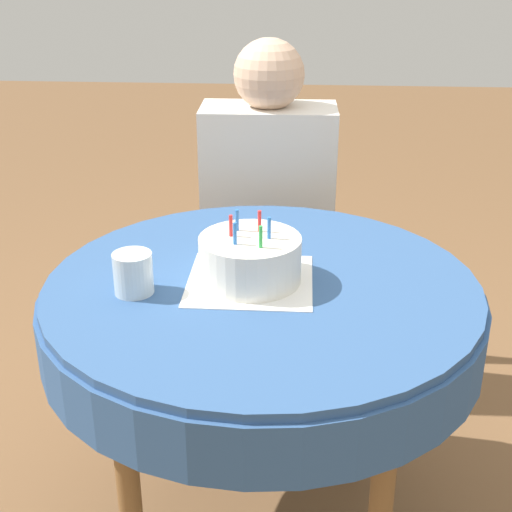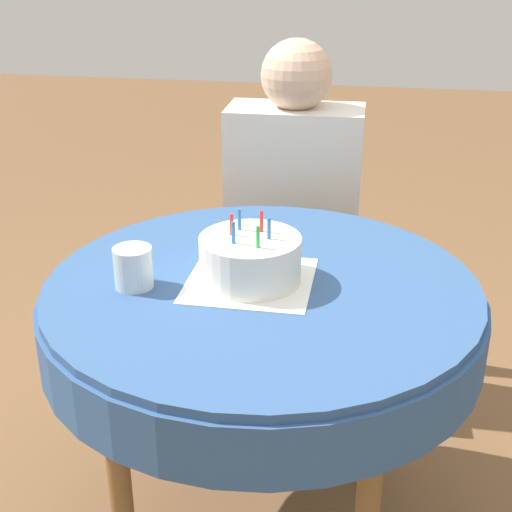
{
  "view_description": "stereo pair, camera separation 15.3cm",
  "coord_description": "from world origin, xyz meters",
  "px_view_note": "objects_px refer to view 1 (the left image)",
  "views": [
    {
      "loc": [
        0.08,
        -1.4,
        1.41
      ],
      "look_at": [
        -0.01,
        -0.0,
        0.78
      ],
      "focal_mm": 50.0,
      "sensor_mm": 36.0,
      "label": 1
    },
    {
      "loc": [
        0.23,
        -1.38,
        1.41
      ],
      "look_at": [
        -0.01,
        -0.0,
        0.78
      ],
      "focal_mm": 50.0,
      "sensor_mm": 36.0,
      "label": 2
    }
  ],
  "objects_px": {
    "chair": "(268,238)",
    "person": "(268,188)",
    "birthday_cake": "(250,259)",
    "drinking_glass": "(133,273)"
  },
  "relations": [
    {
      "from": "chair",
      "to": "person",
      "type": "relative_size",
      "value": 0.78
    },
    {
      "from": "chair",
      "to": "birthday_cake",
      "type": "relative_size",
      "value": 4.01
    },
    {
      "from": "chair",
      "to": "drinking_glass",
      "type": "bearing_deg",
      "value": -106.34
    },
    {
      "from": "person",
      "to": "chair",
      "type": "bearing_deg",
      "value": 90.0
    },
    {
      "from": "birthday_cake",
      "to": "drinking_glass",
      "type": "xyz_separation_m",
      "value": [
        -0.24,
        -0.07,
        -0.01
      ]
    },
    {
      "from": "chair",
      "to": "person",
      "type": "xyz_separation_m",
      "value": [
        0.0,
        -0.1,
        0.21
      ]
    },
    {
      "from": "chair",
      "to": "drinking_glass",
      "type": "relative_size",
      "value": 9.93
    },
    {
      "from": "birthday_cake",
      "to": "drinking_glass",
      "type": "height_order",
      "value": "birthday_cake"
    },
    {
      "from": "chair",
      "to": "birthday_cake",
      "type": "distance_m",
      "value": 0.87
    },
    {
      "from": "birthday_cake",
      "to": "person",
      "type": "bearing_deg",
      "value": 89.88
    }
  ]
}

